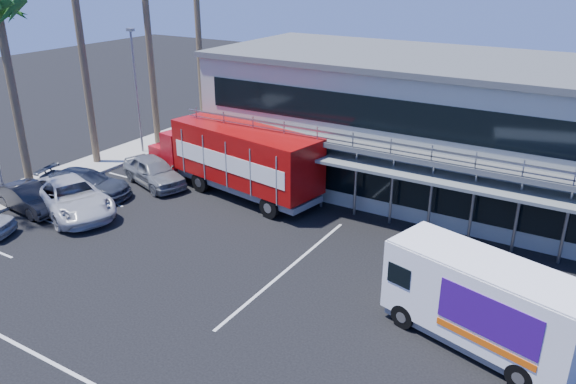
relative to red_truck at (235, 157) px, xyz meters
The scene contains 10 objects.
ground 10.09m from the red_truck, 61.08° to the right, with size 120.00×120.00×0.00m, color black.
building 10.13m from the red_truck, 39.05° to the left, with size 22.40×12.00×7.30m.
curb_strip 10.76m from the red_truck, 165.56° to the right, with size 3.00×32.00×0.16m, color #A5A399.
light_pole_far 10.01m from the red_truck, 165.92° to the left, with size 0.50×0.25×8.09m.
red_truck is the anchor object (origin of this frame).
white_van 16.19m from the red_truck, 24.19° to the right, with size 6.81×3.86×3.15m.
parked_car_b 10.76m from the red_truck, 135.83° to the right, with size 1.50×4.29×1.41m, color black.
parked_car_c 8.61m from the red_truck, 130.83° to the right, with size 2.84×6.16×1.71m, color #BDBDBF.
parked_car_d 8.26m from the red_truck, 145.32° to the right, with size 2.07×5.09×1.48m, color #303640.
parked_car_e 5.11m from the red_truck, 163.13° to the right, with size 1.93×4.81×1.64m, color slate.
Camera 1 is at (12.59, -14.49, 11.94)m, focal length 35.00 mm.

